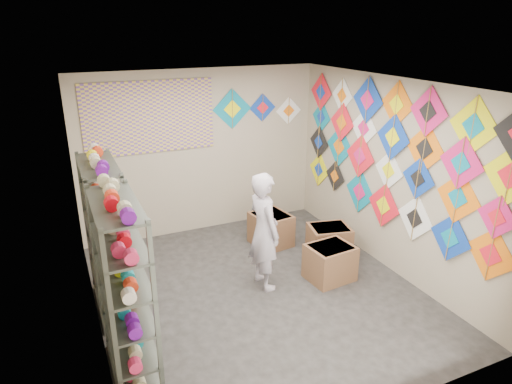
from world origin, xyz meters
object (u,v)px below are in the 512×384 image
shelf_rack_back (107,238)px  shelf_rack_front (125,294)px  carton_a (330,263)px  carton_b (329,242)px  shopkeeper (264,231)px  carton_c (271,229)px

shelf_rack_back → shelf_rack_front: bearing=-90.0°
shelf_rack_back → carton_a: bearing=-10.9°
carton_b → shelf_rack_back: bearing=-166.7°
carton_a → carton_b: bearing=52.6°
shelf_rack_front → shopkeeper: size_ratio=1.19×
shopkeeper → carton_b: 1.40m
shelf_rack_back → carton_b: 3.25m
shelf_rack_front → shelf_rack_back: size_ratio=1.00×
shelf_rack_back → carton_a: 2.96m
shelf_rack_back → carton_b: (3.17, 0.02, -0.71)m
carton_c → carton_b: bearing=-57.7°
carton_b → carton_c: 0.96m
carton_a → carton_c: (-0.27, 1.29, 0.01)m
shelf_rack_front → carton_b: bearing=22.6°
carton_a → carton_c: size_ratio=1.02×
carton_b → carton_a: bearing=-109.1°
shelf_rack_front → carton_b: shelf_rack_front is taller
carton_a → carton_c: carton_c is taller
shelf_rack_back → shopkeeper: bearing=-9.0°
shelf_rack_front → shelf_rack_back: 1.30m
shelf_rack_front → shelf_rack_back: same height
carton_a → carton_b: size_ratio=1.01×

